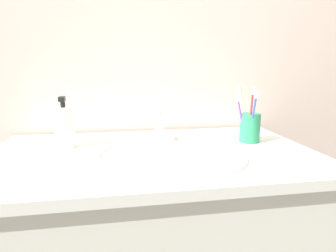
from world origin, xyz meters
TOP-DOWN VIEW (x-y plane):
  - tiled_wall_back at (0.00, 0.37)m, footprint 2.25×0.04m
  - sink_basin at (0.04, -0.06)m, footprint 0.48×0.48m
  - faucet at (0.04, 0.17)m, footprint 0.02×0.16m
  - toothbrush_cup at (0.36, 0.07)m, footprint 0.07×0.07m
  - toothbrush_red at (0.35, 0.04)m, footprint 0.01×0.03m
  - toothbrush_white at (0.34, 0.10)m, footprint 0.02×0.04m
  - toothbrush_purple at (0.32, 0.06)m, footprint 0.05×0.01m
  - toothbrush_blue at (0.36, 0.03)m, footprint 0.01×0.04m
  - soap_dispenser at (-0.30, 0.11)m, footprint 0.07×0.07m

SIDE VIEW (x-z plane):
  - sink_basin at x=0.04m, z-range 0.81..0.93m
  - toothbrush_cup at x=0.36m, z-range 0.91..1.02m
  - faucet at x=0.04m, z-range 0.91..1.03m
  - soap_dispenser at x=-0.30m, z-range 0.90..1.08m
  - toothbrush_purple at x=0.32m, z-range 0.93..1.10m
  - toothbrush_blue at x=0.36m, z-range 0.93..1.12m
  - toothbrush_white at x=0.34m, z-range 0.93..1.13m
  - toothbrush_red at x=0.35m, z-range 0.93..1.13m
  - tiled_wall_back at x=0.00m, z-range 0.00..2.40m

